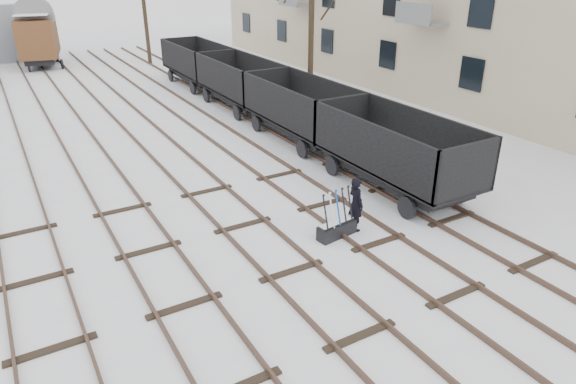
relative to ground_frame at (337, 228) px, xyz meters
name	(u,v)px	position (x,y,z in m)	size (l,w,h in m)	color
ground	(291,272)	(-2.17, -0.98, -0.28)	(120.00, 120.00, 0.00)	white
tracks	(146,133)	(-2.17, 12.69, -0.21)	(13.90, 52.00, 0.16)	black
shed_right	(4,30)	(-6.17, 39.02, 1.96)	(7.00, 6.00, 4.50)	gray
ground_frame	(337,228)	(0.00, 0.00, 0.00)	(1.35, 0.61, 1.49)	black
worker	(356,204)	(0.75, 0.10, 0.58)	(0.63, 0.41, 1.73)	black
freight_wagon_a	(394,162)	(3.83, 1.94, 0.75)	(2.64, 6.60, 2.69)	black
freight_wagon_b	(301,118)	(3.83, 8.34, 0.75)	(2.64, 6.60, 2.69)	black
freight_wagon_c	(240,89)	(3.83, 14.74, 0.75)	(2.64, 6.60, 2.69)	black
freight_wagon_d	(198,70)	(3.83, 21.14, 0.75)	(2.64, 6.60, 2.69)	black
box_van_wagon	(38,36)	(-4.23, 33.25, 2.04)	(3.72, 5.65, 3.99)	black
tree_near	(311,36)	(7.03, 12.54, 3.67)	(0.30, 0.30, 7.92)	black
tree_far_right	(145,12)	(3.23, 30.14, 3.65)	(0.30, 0.30, 7.87)	black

